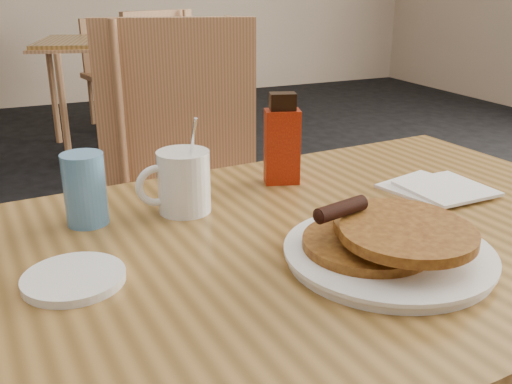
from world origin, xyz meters
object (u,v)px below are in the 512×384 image
blue_tumbler (85,189)px  main_table (327,255)px  chair_neighbor_far (108,63)px  pancake_plate (389,245)px  neighbor_table (127,45)px  chair_main_far (190,169)px  coffee_mug (182,181)px  chair_neighbor_near (156,80)px  syrup_bottle (282,142)px

blue_tumbler → main_table: bearing=-29.0°
chair_neighbor_far → pancake_plate: 4.14m
neighbor_table → chair_main_far: 2.54m
pancake_plate → coffee_mug: size_ratio=1.78×
pancake_plate → chair_main_far: bearing=90.9°
main_table → coffee_mug: 0.28m
chair_neighbor_near → neighbor_table: bearing=70.7°
chair_main_far → chair_neighbor_near: chair_main_far is taller
syrup_bottle → blue_tumbler: (-0.39, -0.05, -0.02)m
syrup_bottle → blue_tumbler: syrup_bottle is taller
blue_tumbler → coffee_mug: bearing=-5.2°
neighbor_table → pancake_plate: 3.43m
pancake_plate → coffee_mug: bearing=125.7°
neighbor_table → coffee_mug: (-0.57, -3.11, 0.10)m
coffee_mug → blue_tumbler: (-0.16, 0.01, 0.00)m
main_table → syrup_bottle: (0.04, 0.25, 0.13)m
chair_main_far → pancake_plate: 0.92m
chair_main_far → chair_neighbor_far: size_ratio=1.23×
pancake_plate → chair_neighbor_near: bearing=82.5°
pancake_plate → coffee_mug: (-0.22, 0.30, 0.03)m
pancake_plate → syrup_bottle: 0.37m
coffee_mug → blue_tumbler: coffee_mug is taller
chair_neighbor_far → chair_neighbor_near: (0.01, -1.45, 0.08)m
main_table → coffee_mug: bearing=136.5°
chair_neighbor_near → syrup_bottle: chair_neighbor_near is taller
main_table → neighbor_table: (0.38, 3.29, -0.00)m
chair_neighbor_far → blue_tumbler: bearing=-111.1°
chair_neighbor_near → pancake_plate: bearing=-116.7°
main_table → blue_tumbler: bearing=151.0°
chair_neighbor_near → pancake_plate: size_ratio=3.21×
chair_main_far → syrup_bottle: size_ratio=5.73×
neighbor_table → pancake_plate: pancake_plate is taller
chair_neighbor_near → syrup_bottle: bearing=-117.6°
neighbor_table → chair_main_far: bearing=-98.3°
neighbor_table → blue_tumbler: (-0.73, -3.09, 0.10)m
chair_neighbor_far → blue_tumbler: blue_tumbler is taller
main_table → coffee_mug: (-0.19, 0.18, 0.10)m
chair_neighbor_far → pancake_plate: chair_neighbor_far is taller
chair_neighbor_far → syrup_bottle: bearing=-105.4°
main_table → pancake_plate: bearing=-77.4°
neighbor_table → coffee_mug: size_ratio=7.91×
coffee_mug → chair_main_far: bearing=90.7°
coffee_mug → chair_neighbor_near: bearing=95.8°
syrup_bottle → pancake_plate: bearing=-73.7°
main_table → chair_main_far: chair_main_far is taller
neighbor_table → syrup_bottle: size_ratio=7.50×
syrup_bottle → main_table: bearing=-80.8°
neighbor_table → chair_main_far: (-0.36, -2.51, -0.09)m
syrup_bottle → neighbor_table: bearing=101.5°
coffee_mug → syrup_bottle: 0.24m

